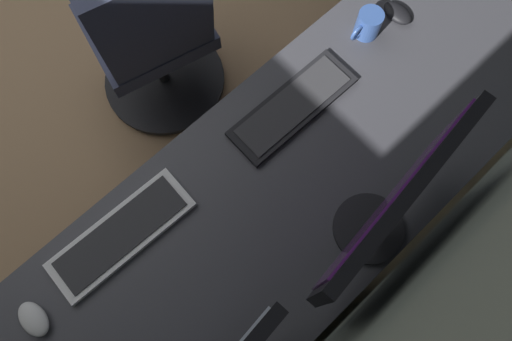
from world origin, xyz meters
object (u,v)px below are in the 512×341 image
mouse_main (397,13)px  drawer_pedestal (258,249)px  keyboard_spare (121,234)px  mouse_spare (34,319)px  coffee_mug (368,24)px  office_chair (154,41)px  monitor_primary (391,208)px  keyboard_main (293,106)px

mouse_main → drawer_pedestal: bearing=14.3°
drawer_pedestal → keyboard_spare: (0.29, -0.24, 0.39)m
mouse_spare → drawer_pedestal: bearing=159.5°
coffee_mug → office_chair: bearing=-54.3°
coffee_mug → drawer_pedestal: bearing=18.8°
monitor_primary → office_chair: bearing=-91.0°
mouse_spare → office_chair: bearing=-143.3°
monitor_primary → keyboard_spare: 0.72m
keyboard_main → coffee_mug: coffee_mug is taller
keyboard_main → mouse_main: mouse_main is taller
mouse_main → office_chair: (0.56, -0.64, -0.29)m
keyboard_spare → mouse_main: bearing=177.9°
drawer_pedestal → keyboard_main: keyboard_main is taller
keyboard_spare → mouse_spare: (0.30, 0.02, 0.01)m
monitor_primary → mouse_main: 0.74m
drawer_pedestal → mouse_spare: mouse_spare is taller
monitor_primary → mouse_spare: bearing=-27.7°
drawer_pedestal → keyboard_main: 0.55m
keyboard_spare → mouse_main: size_ratio=4.08×
mouse_main → mouse_spare: same height
coffee_mug → mouse_spare: bearing=0.4°
monitor_primary → keyboard_main: size_ratio=1.30×
drawer_pedestal → mouse_main: (-0.80, -0.20, 0.40)m
monitor_primary → keyboard_spare: monitor_primary is taller
keyboard_spare → coffee_mug: bearing=179.2°
keyboard_spare → office_chair: bearing=-131.5°
keyboard_spare → coffee_mug: (-0.97, 0.01, 0.03)m
coffee_mug → office_chair: size_ratio=0.12×
drawer_pedestal → mouse_main: bearing=-165.7°
keyboard_spare → mouse_main: 1.09m
drawer_pedestal → keyboard_spare: size_ratio=1.64×
monitor_primary → mouse_main: bearing=-144.6°
drawer_pedestal → office_chair: bearing=-105.8°
monitor_primary → keyboard_main: 0.48m
keyboard_main → keyboard_spare: bearing=-4.2°
keyboard_spare → office_chair: size_ratio=0.44×
drawer_pedestal → mouse_main: mouse_main is taller
keyboard_spare → mouse_spare: 0.31m
keyboard_spare → office_chair: (-0.53, -0.60, -0.28)m
mouse_main → keyboard_main: bearing=0.5°
monitor_primary → keyboard_main: monitor_primary is taller
drawer_pedestal → mouse_spare: size_ratio=6.68×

